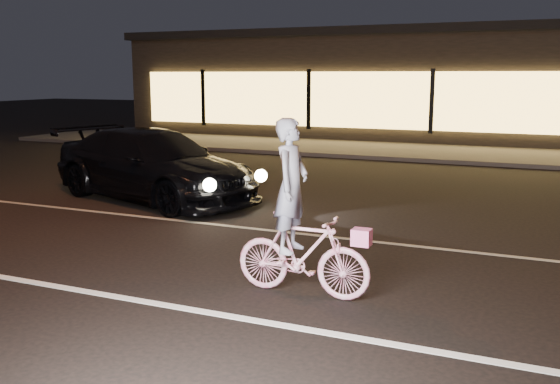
% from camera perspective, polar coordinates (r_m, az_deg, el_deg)
% --- Properties ---
extents(ground, '(90.00, 90.00, 0.00)m').
position_cam_1_polar(ground, '(8.31, -5.10, -6.81)').
color(ground, black).
rests_on(ground, ground).
extents(lane_stripe_near, '(60.00, 0.12, 0.01)m').
position_cam_1_polar(lane_stripe_near, '(7.11, -10.99, -10.02)').
color(lane_stripe_near, silver).
rests_on(lane_stripe_near, ground).
extents(lane_stripe_far, '(60.00, 0.10, 0.01)m').
position_cam_1_polar(lane_stripe_far, '(10.04, 0.37, -3.67)').
color(lane_stripe_far, gray).
rests_on(lane_stripe_far, ground).
extents(sidewalk, '(30.00, 4.00, 0.12)m').
position_cam_1_polar(sidewalk, '(20.45, 12.63, 3.59)').
color(sidewalk, '#383533').
rests_on(sidewalk, ground).
extents(storefront, '(25.40, 8.42, 4.20)m').
position_cam_1_polar(storefront, '(26.19, 15.37, 9.54)').
color(storefront, black).
rests_on(storefront, ground).
extents(cyclist, '(1.61, 0.55, 2.03)m').
position_cam_1_polar(cyclist, '(7.08, 1.78, -3.82)').
color(cyclist, '#DD3D74').
rests_on(cyclist, ground).
extents(sedan, '(5.24, 3.31, 1.41)m').
position_cam_1_polar(sedan, '(12.82, -11.49, 2.45)').
color(sedan, black).
rests_on(sedan, ground).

